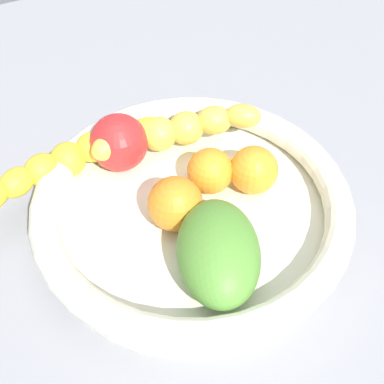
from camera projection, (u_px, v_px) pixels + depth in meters
The scene contains 9 objects.
kitchen_counter at pixel (192, 233), 59.23cm from camera, with size 120.00×120.00×3.00cm, color gray.
fruit_bowl at pixel (192, 208), 56.03cm from camera, with size 34.19×34.19×5.50cm.
banana_draped_left at pixel (70, 159), 58.10cm from camera, with size 23.27×7.65×4.55cm.
banana_draped_right at pixel (174, 130), 60.44cm from camera, with size 20.94×7.88×5.07cm.
orange_front at pixel (210, 171), 56.84cm from camera, with size 5.13×5.13×5.13cm, color orange.
orange_mid_left at pixel (255, 171), 56.62cm from camera, with size 5.41×5.41×5.41cm, color orange.
orange_mid_right at pixel (175, 204), 53.18cm from camera, with size 5.80×5.80×5.80cm, color orange.
mango_green at pixel (218, 252), 48.79cm from camera, with size 12.08×7.93×6.31cm, color #528D33.
tomato_red at pixel (119, 142), 58.85cm from camera, with size 6.66×6.66×6.66cm, color red.
Camera 1 is at (16.91, 32.39, 48.34)cm, focal length 48.56 mm.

